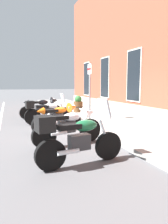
# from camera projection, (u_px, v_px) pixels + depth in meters

# --- Properties ---
(ground_plane) EXTENTS (140.00, 140.00, 0.00)m
(ground_plane) POSITION_uv_depth(u_px,v_px,m) (88.00, 129.00, 8.06)
(ground_plane) COLOR #4C4C4F
(sidewalk) EXTENTS (28.92, 3.00, 0.12)m
(sidewalk) POSITION_uv_depth(u_px,v_px,m) (123.00, 125.00, 8.55)
(sidewalk) COLOR gray
(sidewalk) RESTS_ON ground_plane
(motorcycle_black_sport) EXTENTS (0.73, 2.15, 1.04)m
(motorcycle_black_sport) POSITION_uv_depth(u_px,v_px,m) (43.00, 107.00, 10.73)
(motorcycle_black_sport) COLOR black
(motorcycle_black_sport) RESTS_ON ground_plane
(motorcycle_silver_touring) EXTENTS (0.62, 2.12, 1.29)m
(motorcycle_silver_touring) POSITION_uv_depth(u_px,v_px,m) (47.00, 111.00, 9.06)
(motorcycle_silver_touring) COLOR black
(motorcycle_silver_touring) RESTS_ON ground_plane
(motorcycle_orange_sport) EXTENTS (0.91, 1.97, 1.00)m
(motorcycle_orange_sport) POSITION_uv_depth(u_px,v_px,m) (60.00, 116.00, 7.74)
(motorcycle_orange_sport) COLOR black
(motorcycle_orange_sport) RESTS_ON ground_plane
(motorcycle_white_sport) EXTENTS (0.72, 2.09, 1.03)m
(motorcycle_white_sport) POSITION_uv_depth(u_px,v_px,m) (71.00, 125.00, 5.95)
(motorcycle_white_sport) COLOR black
(motorcycle_white_sport) RESTS_ON ground_plane
(motorcycle_green_touring) EXTENTS (0.70, 1.98, 1.38)m
(motorcycle_green_touring) POSITION_uv_depth(u_px,v_px,m) (77.00, 139.00, 4.36)
(motorcycle_green_touring) COLOR black
(motorcycle_green_touring) RESTS_ON ground_plane
(parking_sign) EXTENTS (0.36, 0.07, 2.47)m
(parking_sign) POSITION_uv_depth(u_px,v_px,m) (90.00, 84.00, 9.33)
(parking_sign) COLOR #4C4C51
(parking_sign) RESTS_ON sidewalk
(barrel_planter) EXTENTS (0.55, 0.55, 0.93)m
(barrel_planter) POSITION_uv_depth(u_px,v_px,m) (78.00, 105.00, 12.16)
(barrel_planter) COLOR brown
(barrel_planter) RESTS_ON sidewalk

